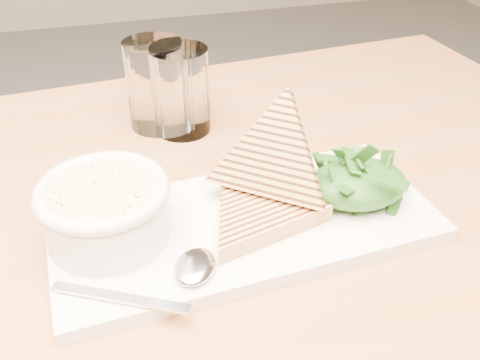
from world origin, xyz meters
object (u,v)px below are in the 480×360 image
object	(u,v)px
table_top	(141,275)
glass_far	(181,91)
glass_near	(156,85)
soup_bowl	(107,216)
platter	(245,224)

from	to	relation	value
table_top	glass_far	size ratio (longest dim) A/B	11.28
glass_near	glass_far	distance (m)	0.04
glass_near	glass_far	world-z (taller)	glass_near
soup_bowl	glass_far	world-z (taller)	glass_far
table_top	soup_bowl	size ratio (longest dim) A/B	10.73
table_top	platter	xyz separation A→B (m)	(0.11, 0.02, 0.03)
glass_near	platter	bearing A→B (deg)	-78.10
glass_near	glass_far	size ratio (longest dim) A/B	1.04
platter	glass_far	size ratio (longest dim) A/B	3.43
platter	glass_far	xyz separation A→B (m)	(-0.02, 0.23, 0.05)
glass_far	table_top	bearing A→B (deg)	-110.20
table_top	soup_bowl	world-z (taller)	soup_bowl
table_top	glass_far	bearing A→B (deg)	69.80
glass_far	soup_bowl	bearing A→B (deg)	-117.72
platter	soup_bowl	size ratio (longest dim) A/B	3.26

